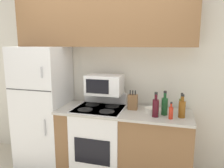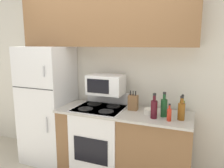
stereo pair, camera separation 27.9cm
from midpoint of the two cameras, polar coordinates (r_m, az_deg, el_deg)
The scene contains 13 objects.
wall_back at distance 3.23m, azimuth 1.78°, elevation 1.50°, with size 8.00×0.05×2.55m.
lower_cabinets at distance 3.03m, azimuth 5.68°, elevation -15.33°, with size 1.73×0.62×0.92m.
refrigerator at distance 3.41m, azimuth -14.18°, elevation -5.29°, with size 0.70×0.65×1.74m.
upper_cabinets at distance 3.02m, azimuth 0.60°, elevation 16.39°, with size 2.43×0.33×0.70m.
stove at distance 3.11m, azimuth -0.46°, elevation -14.17°, with size 0.66×0.61×1.09m.
microwave at distance 2.99m, azimuth 1.06°, elevation -0.15°, with size 0.49×0.31×0.26m.
knife_block at distance 2.89m, azimuth 8.31°, elevation -4.84°, with size 0.12×0.09×0.26m.
bowl at distance 2.77m, azimuth 12.92°, elevation -7.00°, with size 0.16×0.16×0.07m.
bottle_wine_green at distance 2.71m, azimuth 16.33°, elevation -5.85°, with size 0.08×0.08×0.30m.
bottle_whiskey at distance 2.66m, azimuth 20.59°, elevation -6.56°, with size 0.08×0.08×0.28m.
bottle_hot_sauce at distance 2.59m, azimuth 17.76°, elevation -7.58°, with size 0.05×0.05×0.20m.
bottle_olive_oil at distance 2.82m, azimuth 20.61°, elevation -5.78°, with size 0.06×0.06×0.26m.
bottle_wine_red at distance 2.62m, azimuth 13.96°, elevation -6.27°, with size 0.08×0.08×0.30m.
Camera 2 is at (1.21, -2.29, 1.79)m, focal length 35.00 mm.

